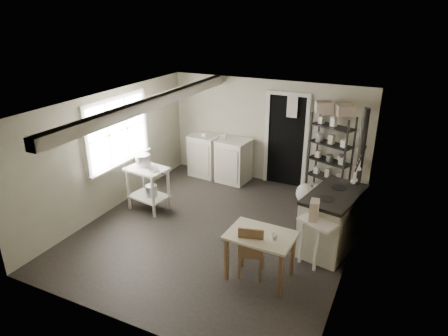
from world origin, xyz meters
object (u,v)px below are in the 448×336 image
at_px(stove, 332,223).
at_px(flour_sack, 305,193).
at_px(base_cabinets, 220,159).
at_px(shelf_rack, 330,156).
at_px(prep_table, 149,190).
at_px(work_table, 260,255).
at_px(stockpot, 143,162).
at_px(chair, 252,246).

bearing_deg(stove, flour_sack, 130.95).
bearing_deg(base_cabinets, shelf_rack, 4.08).
bearing_deg(prep_table, work_table, -21.51).
relative_size(stockpot, chair, 0.35).
xyz_separation_m(base_cabinets, flour_sack, (2.14, -0.46, -0.22)).
bearing_deg(flour_sack, stockpot, -152.63).
distance_m(work_table, chair, 0.17).
bearing_deg(chair, flour_sack, 73.26).
height_order(stove, flour_sack, stove).
bearing_deg(stockpot, stove, 1.63).
xyz_separation_m(stove, work_table, (-0.77, -1.25, -0.06)).
bearing_deg(flour_sack, chair, -92.51).
bearing_deg(stove, base_cabinets, 158.95).
distance_m(shelf_rack, chair, 3.10).
bearing_deg(shelf_rack, base_cabinets, -159.73).
bearing_deg(shelf_rack, flour_sack, -108.04).
relative_size(prep_table, stockpot, 2.83).
bearing_deg(stove, stockpot, -167.53).
bearing_deg(flour_sack, base_cabinets, 167.86).
distance_m(stove, chair, 1.54).
xyz_separation_m(base_cabinets, shelf_rack, (2.48, -0.04, 0.49)).
xyz_separation_m(prep_table, base_cabinets, (0.56, 2.00, 0.06)).
xyz_separation_m(prep_table, work_table, (2.72, -1.07, -0.02)).
height_order(shelf_rack, stove, shelf_rack).
height_order(base_cabinets, flour_sack, base_cabinets).
xyz_separation_m(prep_table, stove, (3.49, 0.18, 0.04)).
bearing_deg(prep_table, stockpot, 150.44).
xyz_separation_m(base_cabinets, chair, (2.03, -3.07, 0.03)).
xyz_separation_m(base_cabinets, stove, (2.93, -1.82, -0.02)).
bearing_deg(flour_sack, work_table, -89.59).
height_order(stockpot, base_cabinets, stockpot).
bearing_deg(shelf_rack, work_table, -74.92).
bearing_deg(base_cabinets, stove, -26.90).
relative_size(chair, flour_sack, 2.00).
bearing_deg(stove, prep_table, -166.24).
height_order(base_cabinets, shelf_rack, shelf_rack).
xyz_separation_m(stockpot, flour_sack, (2.83, 1.47, -0.70)).
distance_m(prep_table, base_cabinets, 2.08).
relative_size(shelf_rack, chair, 2.06).
relative_size(prep_table, base_cabinets, 0.59).
distance_m(stove, work_table, 1.47).
bearing_deg(shelf_rack, stove, -54.74).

